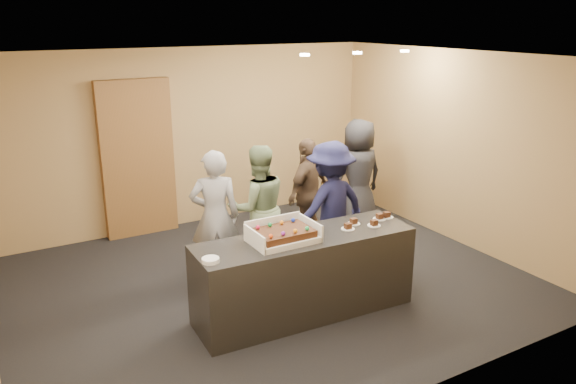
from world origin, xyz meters
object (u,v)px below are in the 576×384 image
object	(u,v)px
serving_counter	(305,275)
person_navy_man	(330,206)
plate_stack	(211,260)
person_dark_suit	(358,175)
storage_cabinet	(138,159)
person_sage_man	(258,208)
person_brown_extra	(308,193)
cake_box	(282,236)
sheet_cake	(283,233)
person_server_grey	(215,217)

from	to	relation	value
serving_counter	person_navy_man	distance (m)	1.31
plate_stack	person_dark_suit	distance (m)	3.70
storage_cabinet	person_sage_man	world-z (taller)	storage_cabinet
plate_stack	person_navy_man	size ratio (longest dim) A/B	0.10
serving_counter	person_brown_extra	size ratio (longest dim) A/B	1.55
storage_cabinet	cake_box	xyz separation A→B (m)	(0.59, -3.22, -0.20)
storage_cabinet	cake_box	size ratio (longest dim) A/B	3.36
cake_box	plate_stack	world-z (taller)	cake_box
sheet_cake	person_server_grey	xyz separation A→B (m)	(-0.24, 1.25, -0.18)
storage_cabinet	person_server_grey	distance (m)	2.05
storage_cabinet	person_server_grey	world-z (taller)	storage_cabinet
sheet_cake	person_server_grey	bearing A→B (deg)	100.64
plate_stack	person_brown_extra	bearing A→B (deg)	38.58
plate_stack	person_server_grey	world-z (taller)	person_server_grey
serving_counter	sheet_cake	size ratio (longest dim) A/B	4.12
storage_cabinet	person_server_grey	xyz separation A→B (m)	(0.36, -2.00, -0.32)
storage_cabinet	plate_stack	distance (m)	3.37
person_sage_man	person_dark_suit	distance (m)	2.01
cake_box	sheet_cake	xyz separation A→B (m)	(-0.00, -0.03, 0.05)
cake_box	person_brown_extra	distance (m)	2.09
cake_box	sheet_cake	distance (m)	0.06
serving_counter	person_navy_man	world-z (taller)	person_navy_man
serving_counter	person_brown_extra	bearing A→B (deg)	59.73
cake_box	person_brown_extra	bearing A→B (deg)	50.49
person_sage_man	person_brown_extra	bearing A→B (deg)	-151.54
person_server_grey	person_dark_suit	xyz separation A→B (m)	(2.56, 0.56, 0.02)
serving_counter	person_navy_man	bearing A→B (deg)	46.49
person_navy_man	storage_cabinet	bearing A→B (deg)	-58.75
person_dark_suit	person_brown_extra	bearing A→B (deg)	9.05
cake_box	person_dark_suit	bearing A→B (deg)	37.58
serving_counter	person_sage_man	bearing A→B (deg)	87.81
plate_stack	person_server_grey	distance (m)	1.49
storage_cabinet	sheet_cake	bearing A→B (deg)	-79.70
sheet_cake	person_sage_man	xyz separation A→B (m)	(0.38, 1.31, -0.19)
person_server_grey	person_brown_extra	bearing A→B (deg)	-147.12
serving_counter	person_server_grey	world-z (taller)	person_server_grey
plate_stack	person_sage_man	size ratio (longest dim) A/B	0.10
serving_counter	sheet_cake	bearing A→B (deg)	-177.23
storage_cabinet	sheet_cake	xyz separation A→B (m)	(0.59, -3.25, -0.15)
person_sage_man	person_brown_extra	size ratio (longest dim) A/B	1.05
cake_box	plate_stack	bearing A→B (deg)	-171.42
person_brown_extra	person_dark_suit	xyz separation A→B (m)	(1.00, 0.18, 0.07)
serving_counter	storage_cabinet	bearing A→B (deg)	107.49
cake_box	person_brown_extra	xyz separation A→B (m)	(1.32, 1.60, -0.17)
cake_box	sheet_cake	bearing A→B (deg)	-90.92
person_brown_extra	plate_stack	bearing A→B (deg)	12.84
serving_counter	cake_box	world-z (taller)	cake_box
person_sage_man	person_server_grey	bearing A→B (deg)	15.39
serving_counter	person_dark_suit	size ratio (longest dim) A/B	1.42
storage_cabinet	person_brown_extra	xyz separation A→B (m)	(1.91, -1.62, -0.37)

